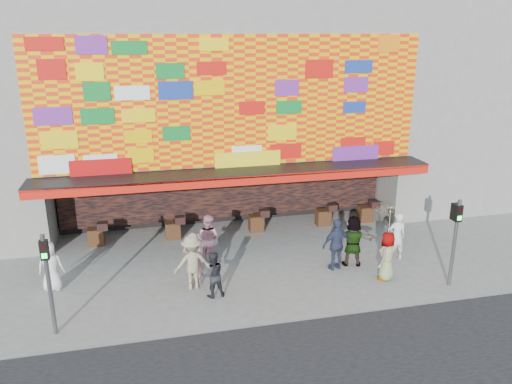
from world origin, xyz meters
TOP-DOWN VIEW (x-y plane):
  - ground at (0.00, 0.00)m, footprint 90.00×90.00m
  - shop_building at (0.00, 8.18)m, footprint 15.20×9.40m
  - neighbor_right at (13.00, 8.00)m, footprint 11.00×8.00m
  - signal_left at (-6.20, -1.50)m, footprint 0.22×0.20m
  - signal_right at (6.20, -1.50)m, footprint 0.22×0.20m
  - ped_a at (-6.63, 1.17)m, footprint 0.84×0.57m
  - ped_b at (-2.10, 0.42)m, footprint 0.78×0.60m
  - ped_c at (-1.58, -0.45)m, footprint 0.80×0.65m
  - ped_d at (-2.16, 0.25)m, footprint 1.26×0.82m
  - ped_e at (2.95, 0.47)m, footprint 1.16×0.62m
  - ped_f at (3.64, 0.65)m, footprint 1.82×0.96m
  - ped_g at (4.33, -0.62)m, footprint 0.98×0.95m
  - ped_h at (5.42, 0.76)m, footprint 0.70×0.49m
  - ped_i at (-1.38, 2.04)m, footprint 1.13×1.08m
  - parasol at (4.33, -0.62)m, footprint 1.10×1.12m

SIDE VIEW (x-z plane):
  - ground at x=0.00m, z-range 0.00..0.00m
  - ped_c at x=-1.58m, z-range 0.00..1.52m
  - ped_a at x=-6.63m, z-range 0.00..1.65m
  - ped_g at x=4.33m, z-range 0.00..1.70m
  - ped_h at x=5.42m, z-range 0.00..1.81m
  - ped_d at x=-2.16m, z-range 0.00..1.84m
  - ped_i at x=-1.38m, z-range 0.00..1.85m
  - ped_f at x=3.64m, z-range 0.00..1.87m
  - ped_b at x=-2.10m, z-range 0.00..1.89m
  - ped_e at x=2.95m, z-range 0.00..1.89m
  - signal_left at x=-6.20m, z-range 0.36..3.36m
  - signal_right at x=6.20m, z-range 0.36..3.36m
  - parasol at x=4.33m, z-range 1.22..3.11m
  - shop_building at x=0.00m, z-range 0.23..10.23m
  - neighbor_right at x=13.00m, z-range 0.00..12.00m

